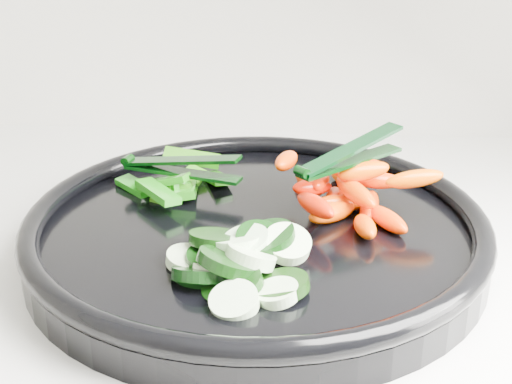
{
  "coord_description": "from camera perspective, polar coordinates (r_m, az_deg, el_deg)",
  "views": [
    {
      "loc": [
        -0.38,
        1.17,
        1.21
      ],
      "look_at": [
        -0.42,
        1.69,
        0.99
      ],
      "focal_mm": 50.0,
      "sensor_mm": 36.0,
      "label": 1
    }
  ],
  "objects": [
    {
      "name": "cucumber_pile",
      "position": [
        0.51,
        -2.06,
        -5.5
      ],
      "size": [
        0.12,
        0.12,
        0.04
      ],
      "color": "black",
      "rests_on": "veggie_tray"
    },
    {
      "name": "tong_pepper",
      "position": [
        0.64,
        -6.24,
        2.07
      ],
      "size": [
        0.11,
        0.05,
        0.02
      ],
      "color": "black",
      "rests_on": "pepper_pile"
    },
    {
      "name": "veggie_tray",
      "position": [
        0.58,
        0.0,
        -3.14
      ],
      "size": [
        0.49,
        0.49,
        0.04
      ],
      "color": "black",
      "rests_on": "counter"
    },
    {
      "name": "pepper_pile",
      "position": [
        0.65,
        -6.21,
        0.76
      ],
      "size": [
        0.11,
        0.12,
        0.03
      ],
      "color": "#0D6A0A",
      "rests_on": "veggie_tray"
    },
    {
      "name": "tong_carrot",
      "position": [
        0.59,
        7.37,
        2.87
      ],
      "size": [
        0.09,
        0.09,
        0.02
      ],
      "color": "black",
      "rests_on": "carrot_pile"
    },
    {
      "name": "carrot_pile",
      "position": [
        0.6,
        7.19,
        0.16
      ],
      "size": [
        0.14,
        0.15,
        0.05
      ],
      "color": "#EC3500",
      "rests_on": "veggie_tray"
    }
  ]
}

